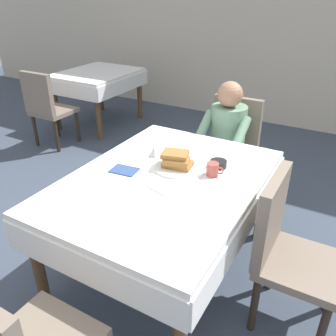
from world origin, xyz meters
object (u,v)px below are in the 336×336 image
at_px(breakfast_stack, 176,160).
at_px(knife_right_of_plate, 201,177).
at_px(chair_diner, 231,143).
at_px(chair_right_side, 285,245).
at_px(bowl_butter, 218,164).
at_px(background_chair_empty, 46,105).
at_px(diner_person, 226,135).
at_px(syrup_pitcher, 154,151).
at_px(background_table_far, 98,80).
at_px(fork_left_of_plate, 149,163).
at_px(spoon_near_edge, 157,191).
at_px(dining_table_main, 165,190).
at_px(cup_coffee, 213,169).
at_px(plate_breakfast, 175,168).

distance_m(breakfast_stack, knife_right_of_plate, 0.20).
distance_m(chair_diner, chair_right_side, 1.39).
bearing_deg(bowl_butter, background_chair_empty, 161.43).
bearing_deg(diner_person, chair_right_side, 126.74).
distance_m(diner_person, syrup_pitcher, 0.82).
bearing_deg(background_table_far, chair_diner, -21.96).
distance_m(fork_left_of_plate, background_table_far, 2.89).
distance_m(breakfast_stack, syrup_pitcher, 0.24).
distance_m(breakfast_stack, spoon_near_edge, 0.32).
xyz_separation_m(chair_diner, background_table_far, (-2.30, 0.93, 0.09)).
distance_m(background_table_far, background_chair_empty, 0.95).
height_order(diner_person, fork_left_of_plate, diner_person).
distance_m(dining_table_main, diner_person, 1.01).
relative_size(spoon_near_edge, background_chair_empty, 0.16).
relative_size(breakfast_stack, knife_right_of_plate, 1.10).
distance_m(cup_coffee, knife_right_of_plate, 0.09).
xyz_separation_m(bowl_butter, spoon_near_edge, (-0.19, -0.47, -0.02)).
height_order(dining_table_main, background_table_far, same).
height_order(chair_right_side, spoon_near_edge, chair_right_side).
xyz_separation_m(dining_table_main, diner_person, (0.01, 1.01, 0.02)).
distance_m(knife_right_of_plate, spoon_near_edge, 0.32).
distance_m(dining_table_main, knife_right_of_plate, 0.24).
height_order(dining_table_main, background_chair_empty, background_chair_empty).
relative_size(dining_table_main, cup_coffee, 13.49).
xyz_separation_m(cup_coffee, background_table_far, (-2.54, 1.92, -0.16)).
xyz_separation_m(chair_diner, fork_left_of_plate, (-0.21, -1.05, 0.21)).
xyz_separation_m(bowl_butter, knife_right_of_plate, (-0.04, -0.18, -0.02)).
bearing_deg(chair_right_side, chair_diner, -147.10).
height_order(cup_coffee, spoon_near_edge, cup_coffee).
bearing_deg(cup_coffee, background_chair_empty, 158.99).
distance_m(dining_table_main, fork_left_of_plate, 0.24).
bearing_deg(breakfast_stack, syrup_pitcher, 159.31).
xyz_separation_m(chair_right_side, fork_left_of_plate, (-0.96, 0.12, 0.21)).
bearing_deg(chair_right_side, bowl_butter, -119.25).
bearing_deg(chair_diner, plate_breakfast, 89.16).
xyz_separation_m(breakfast_stack, bowl_butter, (0.23, 0.15, -0.04)).
bearing_deg(diner_person, plate_breakfast, 89.01).
height_order(plate_breakfast, spoon_near_edge, plate_breakfast).
bearing_deg(bowl_butter, knife_right_of_plate, -103.21).
bearing_deg(diner_person, bowl_butter, 106.98).
height_order(dining_table_main, fork_left_of_plate, fork_left_of_plate).
distance_m(spoon_near_edge, background_chair_empty, 2.69).
relative_size(fork_left_of_plate, background_table_far, 0.16).
bearing_deg(plate_breakfast, syrup_pitcher, 157.55).
height_order(syrup_pitcher, spoon_near_edge, syrup_pitcher).
bearing_deg(chair_diner, background_table_far, -21.96).
xyz_separation_m(cup_coffee, spoon_near_edge, (-0.20, -0.34, -0.04)).
relative_size(plate_breakfast, bowl_butter, 2.55).
height_order(diner_person, plate_breakfast, diner_person).
distance_m(diner_person, plate_breakfast, 0.88).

